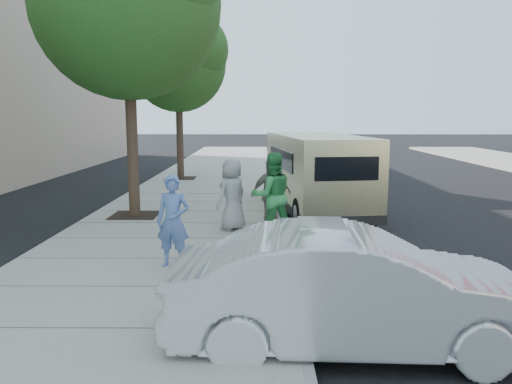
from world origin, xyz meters
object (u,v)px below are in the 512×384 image
(person_gray_shirt, at_px, (232,194))
(person_green_shirt, at_px, (272,195))
(tree_far, at_px, (179,60))
(van, at_px, (316,172))
(parking_meter, at_px, (274,183))
(person_striped_polo, at_px, (271,194))
(sedan, at_px, (354,290))
(person_officer, at_px, (173,221))

(person_gray_shirt, bearing_deg, person_green_shirt, 93.62)
(tree_far, relative_size, person_green_shirt, 3.60)
(van, bearing_deg, person_gray_shirt, -135.51)
(person_green_shirt, distance_m, person_gray_shirt, 1.13)
(parking_meter, relative_size, person_striped_polo, 0.98)
(person_striped_polo, bearing_deg, person_green_shirt, 76.58)
(tree_far, bearing_deg, person_gray_shirt, -74.40)
(person_gray_shirt, bearing_deg, van, -175.59)
(parking_meter, xyz_separation_m, person_green_shirt, (-0.05, -0.38, -0.22))
(sedan, bearing_deg, person_officer, 45.57)
(person_green_shirt, bearing_deg, person_gray_shirt, -52.24)
(parking_meter, relative_size, sedan, 0.36)
(tree_far, bearing_deg, sedan, -73.72)
(sedan, distance_m, person_striped_polo, 5.78)
(sedan, xyz_separation_m, person_striped_polo, (-0.84, 5.71, 0.23))
(person_officer, bearing_deg, sedan, -37.96)
(parking_meter, distance_m, person_green_shirt, 0.44)
(tree_far, distance_m, van, 8.79)
(van, bearing_deg, person_officer, -126.49)
(person_green_shirt, xyz_separation_m, person_gray_shirt, (-0.88, 0.70, -0.09))
(tree_far, height_order, person_gray_shirt, tree_far)
(van, xyz_separation_m, sedan, (-0.48, -8.33, -0.43))
(sedan, bearing_deg, tree_far, 18.54)
(person_gray_shirt, bearing_deg, person_officer, 24.72)
(tree_far, relative_size, person_gray_shirt, 4.01)
(tree_far, distance_m, person_gray_shirt, 10.34)
(sedan, height_order, person_green_shirt, person_green_shirt)
(tree_far, height_order, person_officer, tree_far)
(van, distance_m, person_gray_shirt, 3.60)
(van, height_order, person_gray_shirt, van)
(person_gray_shirt, bearing_deg, sedan, 59.53)
(van, relative_size, person_officer, 3.82)
(parking_meter, distance_m, van, 3.41)
(parking_meter, bearing_deg, sedan, -96.58)
(tree_far, bearing_deg, van, -53.19)
(van, distance_m, person_green_shirt, 3.78)
(parking_meter, xyz_separation_m, sedan, (0.79, -5.16, -0.56))
(parking_meter, height_order, person_green_shirt, person_green_shirt)
(person_gray_shirt, bearing_deg, parking_meter, 112.96)
(person_officer, height_order, person_striped_polo, person_striped_polo)
(person_officer, xyz_separation_m, person_green_shirt, (1.74, 2.05, 0.11))
(person_green_shirt, height_order, person_striped_polo, person_green_shirt)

